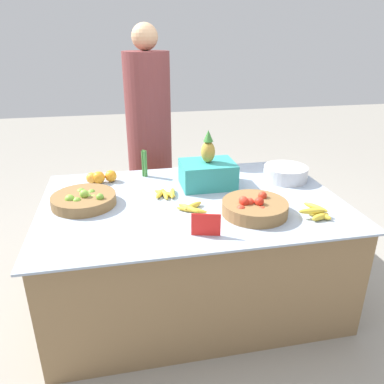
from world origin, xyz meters
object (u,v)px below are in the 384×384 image
(lime_bowl, at_px, (84,200))
(tomato_basket, at_px, (254,207))
(produce_crate, at_px, (208,172))
(price_sign, at_px, (206,225))
(metal_bowl, at_px, (285,173))
(vendor_person, at_px, (150,142))

(lime_bowl, height_order, tomato_basket, tomato_basket)
(lime_bowl, distance_m, produce_crate, 0.77)
(tomato_basket, xyz_separation_m, produce_crate, (-0.15, 0.44, 0.05))
(produce_crate, bearing_deg, tomato_basket, -71.29)
(price_sign, bearing_deg, lime_bowl, 156.00)
(lime_bowl, relative_size, metal_bowl, 1.25)
(metal_bowl, relative_size, price_sign, 2.08)
(produce_crate, bearing_deg, lime_bowl, -169.19)
(lime_bowl, height_order, produce_crate, produce_crate)
(lime_bowl, bearing_deg, metal_bowl, 6.50)
(lime_bowl, relative_size, tomato_basket, 1.02)
(metal_bowl, distance_m, produce_crate, 0.53)
(price_sign, bearing_deg, produce_crate, 90.20)
(price_sign, relative_size, vendor_person, 0.08)
(metal_bowl, bearing_deg, lime_bowl, -173.50)
(price_sign, height_order, vendor_person, vendor_person)
(metal_bowl, xyz_separation_m, price_sign, (-0.69, -0.62, 0.01))
(metal_bowl, xyz_separation_m, produce_crate, (-0.53, -0.00, 0.05))
(lime_bowl, relative_size, vendor_person, 0.22)
(tomato_basket, bearing_deg, produce_crate, 108.71)
(vendor_person, bearing_deg, produce_crate, -69.59)
(tomato_basket, relative_size, vendor_person, 0.22)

